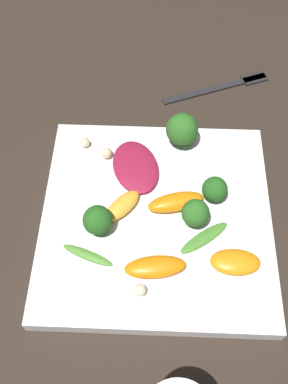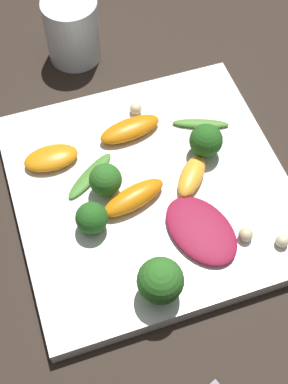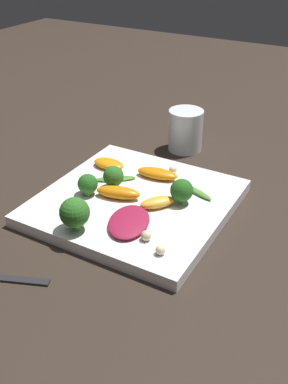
{
  "view_description": "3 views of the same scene",
  "coord_description": "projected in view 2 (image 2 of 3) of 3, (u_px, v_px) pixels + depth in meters",
  "views": [
    {
      "loc": [
        -0.28,
        0.01,
        0.51
      ],
      "look_at": [
        0.02,
        0.02,
        0.04
      ],
      "focal_mm": 42.0,
      "sensor_mm": 36.0,
      "label": 1
    },
    {
      "loc": [
        0.29,
        -0.1,
        0.5
      ],
      "look_at": [
        0.01,
        -0.01,
        0.03
      ],
      "focal_mm": 50.0,
      "sensor_mm": 36.0,
      "label": 2
    },
    {
      "loc": [
        0.53,
        0.31,
        0.4
      ],
      "look_at": [
        -0.01,
        0.01,
        0.02
      ],
      "focal_mm": 42.0,
      "sensor_mm": 36.0,
      "label": 3
    }
  ],
  "objects": [
    {
      "name": "arugula_sprig_1",
      "position": [
        90.0,
        176.0,
        0.58
      ],
      "size": [
        0.06,
        0.07,
        0.01
      ],
      "color": "#47842D",
      "rests_on": "plate"
    },
    {
      "name": "radicchio_leaf_0",
      "position": [
        201.0,
        230.0,
        0.54
      ],
      "size": [
        0.1,
        0.08,
        0.01
      ],
      "color": "maroon",
      "rests_on": "plate"
    },
    {
      "name": "plate",
      "position": [
        151.0,
        190.0,
        0.58
      ],
      "size": [
        0.29,
        0.29,
        0.02
      ],
      "color": "white",
      "rests_on": "ground_plane"
    },
    {
      "name": "macadamia_nut_2",
      "position": [
        282.0,
        241.0,
        0.53
      ],
      "size": [
        0.01,
        0.01,
        0.01
      ],
      "color": "beige",
      "rests_on": "plate"
    },
    {
      "name": "orange_segment_0",
      "position": [
        132.0,
        129.0,
        0.6
      ],
      "size": [
        0.04,
        0.08,
        0.02
      ],
      "color": "orange",
      "rests_on": "plate"
    },
    {
      "name": "arugula_sprig_0",
      "position": [
        201.0,
        124.0,
        0.61
      ],
      "size": [
        0.03,
        0.06,
        0.01
      ],
      "color": "#518E33",
      "rests_on": "plate"
    },
    {
      "name": "orange_segment_3",
      "position": [
        51.0,
        158.0,
        0.58
      ],
      "size": [
        0.03,
        0.06,
        0.01
      ],
      "color": "orange",
      "rests_on": "plate"
    },
    {
      "name": "broccoli_floret_3",
      "position": [
        160.0,
        281.0,
        0.48
      ],
      "size": [
        0.04,
        0.04,
        0.05
      ],
      "color": "#84AD5B",
      "rests_on": "plate"
    },
    {
      "name": "orange_segment_1",
      "position": [
        192.0,
        176.0,
        0.57
      ],
      "size": [
        0.06,
        0.05,
        0.02
      ],
      "color": "#FCAD33",
      "rests_on": "plate"
    },
    {
      "name": "drinking_glass",
      "position": [
        72.0,
        30.0,
        0.67
      ],
      "size": [
        0.07,
        0.07,
        0.08
      ],
      "color": "white",
      "rests_on": "ground_plane"
    },
    {
      "name": "orange_segment_2",
      "position": [
        134.0,
        198.0,
        0.55
      ],
      "size": [
        0.04,
        0.08,
        0.02
      ],
      "color": "orange",
      "rests_on": "plate"
    },
    {
      "name": "broccoli_floret_0",
      "position": [
        106.0,
        180.0,
        0.55
      ],
      "size": [
        0.03,
        0.03,
        0.04
      ],
      "color": "#84AD5B",
      "rests_on": "plate"
    },
    {
      "name": "macadamia_nut_1",
      "position": [
        246.0,
        234.0,
        0.53
      ],
      "size": [
        0.01,
        0.01,
        0.01
      ],
      "color": "beige",
      "rests_on": "plate"
    },
    {
      "name": "broccoli_floret_1",
      "position": [
        206.0,
        141.0,
        0.58
      ],
      "size": [
        0.04,
        0.04,
        0.04
      ],
      "color": "#84AD5B",
      "rests_on": "plate"
    },
    {
      "name": "broccoli_floret_2",
      "position": [
        92.0,
        218.0,
        0.53
      ],
      "size": [
        0.03,
        0.03,
        0.04
      ],
      "color": "#84AD5B",
      "rests_on": "plate"
    },
    {
      "name": "ground_plane",
      "position": [
        151.0,
        195.0,
        0.59
      ],
      "size": [
        2.4,
        2.4,
        0.0
      ],
      "primitive_type": "plane",
      "color": "#2D231C"
    },
    {
      "name": "macadamia_nut_0",
      "position": [
        136.0,
        108.0,
        0.62
      ],
      "size": [
        0.01,
        0.01,
        0.01
      ],
      "color": "beige",
      "rests_on": "plate"
    }
  ]
}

